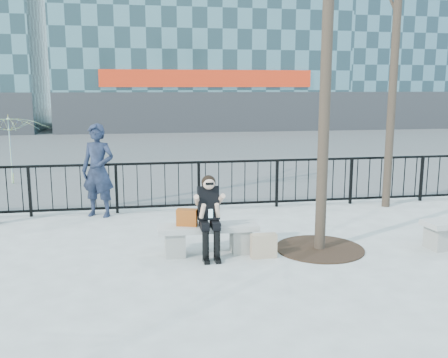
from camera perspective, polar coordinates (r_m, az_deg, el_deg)
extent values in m
plane|color=gray|center=(8.38, -1.81, -8.49)|extent=(120.00, 120.00, 0.00)
cube|color=#474747|center=(23.04, -6.88, 3.65)|extent=(60.00, 23.00, 0.01)
cube|color=black|center=(11.03, -3.95, 1.89)|extent=(14.00, 0.05, 0.05)
cube|color=black|center=(11.21, -3.89, -2.96)|extent=(14.00, 0.05, 0.05)
cube|color=#2D2D30|center=(30.13, -1.83, 7.61)|extent=(18.00, 0.08, 2.40)
cube|color=red|center=(30.03, -1.84, 11.42)|extent=(12.60, 0.12, 1.00)
cylinder|color=black|center=(8.36, 11.78, 17.32)|extent=(0.18, 0.18, 7.50)
cylinder|color=black|center=(11.86, 18.96, 13.69)|extent=(0.18, 0.18, 7.00)
cylinder|color=black|center=(8.73, 10.85, -7.81)|extent=(1.50, 1.50, 0.02)
cube|color=gray|center=(8.26, -5.63, -7.35)|extent=(0.32, 0.38, 0.40)
cube|color=gray|center=(8.40, 1.93, -7.00)|extent=(0.32, 0.38, 0.40)
cube|color=gray|center=(8.25, -1.83, -5.57)|extent=(1.65, 0.46, 0.09)
cube|color=gray|center=(9.30, 23.30, -6.12)|extent=(0.32, 0.39, 0.41)
cube|color=#944112|center=(8.18, -4.25, -4.40)|extent=(0.37, 0.25, 0.28)
cube|color=#C6AF8C|center=(8.15, 4.55, -7.62)|extent=(0.42, 0.16, 0.39)
imported|color=black|center=(10.83, -14.20, 0.95)|extent=(0.85, 0.72, 1.98)
imported|color=#F4FB37|center=(15.20, -23.29, 3.07)|extent=(2.39, 2.43, 1.96)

